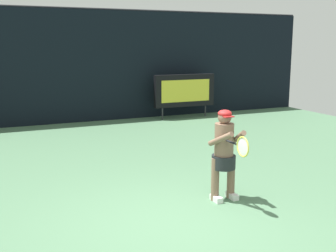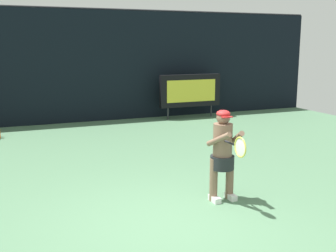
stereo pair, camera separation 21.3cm
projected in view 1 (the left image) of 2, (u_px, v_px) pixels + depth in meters
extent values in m
cube|color=#4C7252|center=(174.00, 225.00, 5.97)|extent=(18.00, 22.00, 0.02)
cube|color=black|center=(63.00, 67.00, 13.26)|extent=(18.00, 0.12, 3.60)
cylinder|color=#38383D|center=(60.00, 7.00, 12.91)|extent=(18.00, 0.05, 0.05)
cube|color=black|center=(185.00, 90.00, 14.39)|extent=(2.20, 0.20, 1.10)
cube|color=gold|center=(186.00, 91.00, 14.29)|extent=(1.80, 0.01, 0.75)
cylinder|color=#2D2D33|center=(162.00, 114.00, 14.20)|extent=(0.05, 0.05, 0.40)
cylinder|color=#2D2D33|center=(205.00, 111.00, 14.86)|extent=(0.05, 0.05, 0.40)
cube|color=white|center=(216.00, 198.00, 6.83)|extent=(0.11, 0.26, 0.09)
cube|color=white|center=(232.00, 196.00, 6.94)|extent=(0.11, 0.26, 0.09)
cylinder|color=brown|center=(215.00, 179.00, 6.81)|extent=(0.13, 0.13, 0.71)
cylinder|color=brown|center=(231.00, 177.00, 6.93)|extent=(0.13, 0.13, 0.71)
cylinder|color=black|center=(224.00, 162.00, 6.82)|extent=(0.39, 0.39, 0.22)
cylinder|color=brown|center=(224.00, 140.00, 6.75)|extent=(0.31, 0.31, 0.56)
sphere|color=brown|center=(225.00, 117.00, 6.68)|extent=(0.22, 0.22, 0.22)
ellipsoid|color=#B22323|center=(225.00, 114.00, 6.66)|extent=(0.22, 0.22, 0.12)
cube|color=#B22323|center=(228.00, 117.00, 6.58)|extent=(0.17, 0.12, 0.02)
cylinder|color=brown|center=(221.00, 139.00, 6.52)|extent=(0.21, 0.51, 0.31)
cylinder|color=brown|center=(239.00, 137.00, 6.65)|extent=(0.21, 0.51, 0.31)
cylinder|color=white|center=(244.00, 145.00, 6.57)|extent=(0.13, 0.12, 0.12)
cylinder|color=black|center=(232.00, 142.00, 6.45)|extent=(0.03, 0.28, 0.03)
torus|color=#D9D147|center=(243.00, 147.00, 6.18)|extent=(0.02, 0.31, 0.31)
ellipsoid|color=silver|center=(243.00, 147.00, 6.18)|extent=(0.01, 0.26, 0.26)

